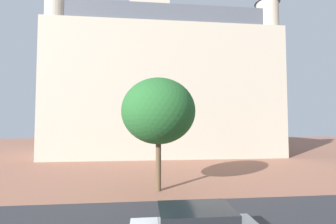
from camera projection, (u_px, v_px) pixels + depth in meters
ground_plane at (170, 223)px, 9.75m from camera, size 120.00×120.00×0.00m
landmark_building at (162, 82)px, 34.23m from camera, size 29.79×15.03×36.93m
tree_curb_far at (159, 111)px, 14.69m from camera, size 4.71×4.71×7.15m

